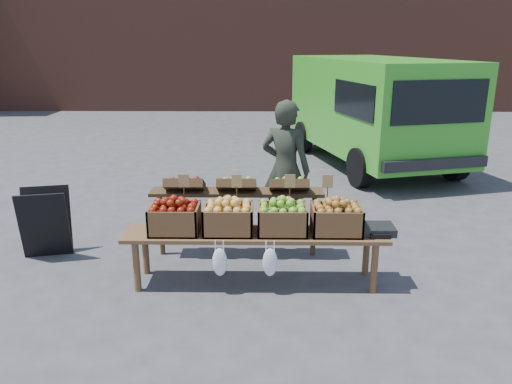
# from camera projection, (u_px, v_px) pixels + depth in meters

# --- Properties ---
(ground) EXTENTS (80.00, 80.00, 0.00)m
(ground) POSITION_uv_depth(u_px,v_px,m) (240.00, 272.00, 5.52)
(ground) COLOR #434346
(delivery_van) EXTENTS (3.32, 5.14, 2.12)m
(delivery_van) POSITION_uv_depth(u_px,v_px,m) (373.00, 113.00, 10.03)
(delivery_van) COLOR green
(delivery_van) RESTS_ON ground
(vendor) EXTENTS (0.76, 0.65, 1.77)m
(vendor) POSITION_uv_depth(u_px,v_px,m) (286.00, 169.00, 6.34)
(vendor) COLOR #272E22
(vendor) RESTS_ON ground
(chalkboard_sign) EXTENTS (0.60, 0.42, 0.83)m
(chalkboard_sign) POSITION_uv_depth(u_px,v_px,m) (45.00, 223.00, 5.85)
(chalkboard_sign) COLOR black
(chalkboard_sign) RESTS_ON ground
(back_table) EXTENTS (2.10, 0.44, 1.04)m
(back_table) POSITION_uv_depth(u_px,v_px,m) (237.00, 213.00, 5.84)
(back_table) COLOR #3E2B17
(back_table) RESTS_ON ground
(display_bench) EXTENTS (2.70, 0.56, 0.57)m
(display_bench) POSITION_uv_depth(u_px,v_px,m) (255.00, 258.00, 5.21)
(display_bench) COLOR brown
(display_bench) RESTS_ON ground
(crate_golden_apples) EXTENTS (0.50, 0.40, 0.28)m
(crate_golden_apples) POSITION_uv_depth(u_px,v_px,m) (175.00, 219.00, 5.10)
(crate_golden_apples) COLOR #640900
(crate_golden_apples) RESTS_ON display_bench
(crate_russet_pears) EXTENTS (0.50, 0.40, 0.28)m
(crate_russet_pears) POSITION_uv_depth(u_px,v_px,m) (228.00, 219.00, 5.09)
(crate_russet_pears) COLOR gold
(crate_russet_pears) RESTS_ON display_bench
(crate_red_apples) EXTENTS (0.50, 0.40, 0.28)m
(crate_red_apples) POSITION_uv_depth(u_px,v_px,m) (282.00, 219.00, 5.09)
(crate_red_apples) COLOR #467E0F
(crate_red_apples) RESTS_ON display_bench
(crate_green_apples) EXTENTS (0.50, 0.40, 0.28)m
(crate_green_apples) POSITION_uv_depth(u_px,v_px,m) (336.00, 220.00, 5.08)
(crate_green_apples) COLOR #A87629
(crate_green_apples) RESTS_ON display_bench
(weighing_scale) EXTENTS (0.34, 0.30, 0.08)m
(weighing_scale) POSITION_uv_depth(u_px,v_px,m) (377.00, 229.00, 5.10)
(weighing_scale) COLOR black
(weighing_scale) RESTS_ON display_bench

